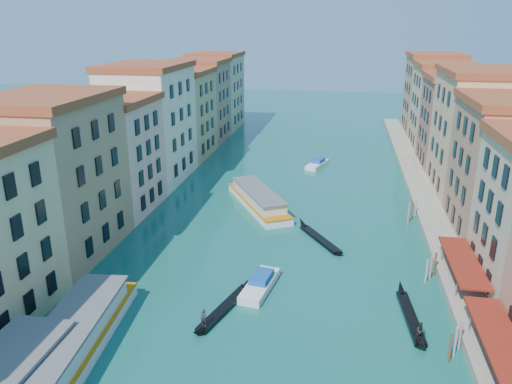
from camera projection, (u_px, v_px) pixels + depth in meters
The scene contains 12 objects.
left_bank_palazzos at pixel (136, 135), 84.23m from camera, with size 12.80×128.40×21.00m.
right_bank_palazzos at pixel (487, 148), 75.32m from camera, with size 12.80×128.40×21.00m.
quay at pixel (425, 202), 79.64m from camera, with size 4.00×140.00×1.00m, color gray.
restaurant_awnings at pixel (506, 352), 39.69m from camera, with size 3.20×44.55×3.12m.
mooring_poles_right at pixel (449, 325), 46.14m from camera, with size 1.44×54.24×3.20m.
vaporetto_near at pixel (70, 342), 43.33m from camera, with size 6.88×22.17×3.25m.
vaporetto_far at pixel (258, 199), 78.91m from camera, with size 12.86×18.38×2.78m.
gondola_fore at pixel (225, 306), 50.79m from camera, with size 4.45×12.17×2.48m.
gondola_right at pixel (411, 317), 48.90m from camera, with size 2.05×12.13×2.42m.
gondola_far at pixel (319, 238), 66.98m from camera, with size 7.39×10.82×1.74m.
motorboat_mid at pixel (260, 284), 54.74m from camera, with size 3.58×7.95×1.59m.
motorboat_far at pixel (317, 164), 100.85m from camera, with size 4.55×7.66×1.51m.
Camera 1 is at (8.34, -13.34, 27.93)m, focal length 35.00 mm.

